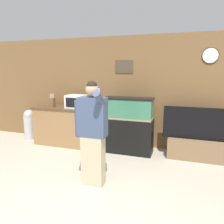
% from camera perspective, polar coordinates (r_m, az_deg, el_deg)
% --- Properties ---
extents(wall_back_paneled, '(10.00, 0.08, 2.60)m').
position_cam_1_polar(wall_back_paneled, '(5.22, 4.91, 5.14)').
color(wall_back_paneled, brown).
rests_on(wall_back_paneled, ground_plane).
extents(counter_island, '(1.52, 0.63, 0.94)m').
position_cam_1_polar(counter_island, '(5.53, -12.01, -3.50)').
color(counter_island, olive).
rests_on(counter_island, ground_plane).
extents(microwave, '(0.45, 0.36, 0.31)m').
position_cam_1_polar(microwave, '(5.24, -9.33, 2.73)').
color(microwave, white).
rests_on(microwave, counter_island).
extents(knife_block, '(0.14, 0.10, 0.33)m').
position_cam_1_polar(knife_block, '(5.54, -15.42, 2.53)').
color(knife_block, brown).
rests_on(knife_block, counter_island).
extents(aquarium_on_stand, '(1.09, 0.42, 1.24)m').
position_cam_1_polar(aquarium_on_stand, '(4.84, 4.19, -3.50)').
color(aquarium_on_stand, black).
rests_on(aquarium_on_stand, ground_plane).
extents(tv_on_stand, '(1.41, 0.40, 1.09)m').
position_cam_1_polar(tv_on_stand, '(4.88, 21.35, -7.80)').
color(tv_on_stand, brown).
rests_on(tv_on_stand, ground_plane).
extents(person_standing, '(0.53, 0.40, 1.67)m').
position_cam_1_polar(person_standing, '(3.43, -5.23, -5.31)').
color(person_standing, '#BCAD89').
rests_on(person_standing, ground_plane).
extents(trash_bin, '(0.29, 0.29, 0.79)m').
position_cam_1_polar(trash_bin, '(6.23, -20.74, -2.96)').
color(trash_bin, '#B7B7BC').
rests_on(trash_bin, ground_plane).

